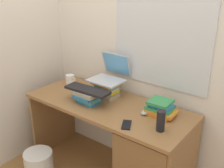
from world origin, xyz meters
The scene contains 13 objects.
wall_back centered at (0.00, 0.36, 1.30)m, with size 6.00×0.06×2.60m.
wall_left centered at (-0.95, 0.00, 1.30)m, with size 0.05×6.00×2.60m, color beige.
desk centered at (0.39, -0.02, 0.41)m, with size 1.52×0.62×0.75m.
book_stack_tall centered at (-0.12, 0.13, 0.82)m, with size 0.25×0.21×0.15m.
book_stack_keyboard_riser centered at (-0.16, -0.09, 0.81)m, with size 0.24×0.18×0.11m.
book_stack_side centered at (0.46, 0.10, 0.81)m, with size 0.25×0.19×0.12m.
laptop centered at (-0.12, 0.19, 0.95)m, with size 0.31×0.32×0.24m.
keyboard centered at (-0.15, -0.09, 0.87)m, with size 0.42×0.14×0.02m, color black.
computer_mouse centered at (0.36, 0.04, 0.77)m, with size 0.06×0.10×0.04m, color #A5A8AD.
mug centered at (-0.61, 0.14, 0.79)m, with size 0.13×0.09×0.09m.
water_bottle centered at (0.58, -0.11, 0.83)m, with size 0.06×0.06×0.16m, color black.
cell_phone centered at (0.35, -0.20, 0.75)m, with size 0.07×0.14×0.01m, color black.
wastebasket centered at (-0.49, -0.45, 0.13)m, with size 0.27×0.27×0.26m, color silver.
Camera 1 is at (1.37, -1.71, 1.83)m, focal length 44.18 mm.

